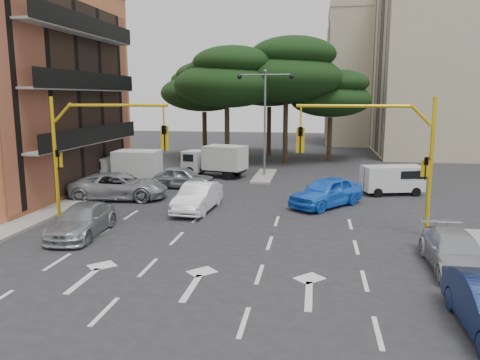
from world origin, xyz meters
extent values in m
plane|color=#28282B|center=(0.00, 0.00, 0.00)|extent=(120.00, 120.00, 0.00)
cube|color=gray|center=(0.00, 16.00, 0.07)|extent=(1.40, 6.00, 0.15)
cube|color=black|center=(-10.44, 8.00, 6.00)|extent=(0.12, 14.72, 11.20)
cube|color=black|center=(9.94, 32.00, 8.50)|extent=(0.12, 11.04, 16.20)
cube|color=#BDB58E|center=(13.00, 44.00, 8.00)|extent=(16.00, 12.00, 16.00)
cube|color=black|center=(4.94, 44.00, 7.50)|extent=(0.12, 11.04, 14.20)
cube|color=#BDB58E|center=(13.00, 44.00, 16.35)|extent=(16.15, 12.15, 0.70)
cylinder|color=#382616|center=(-4.00, 22.00, 2.48)|extent=(0.44, 0.44, 4.95)
ellipsoid|color=black|center=(-4.00, 22.00, 6.93)|extent=(9.15, 9.15, 3.87)
ellipsoid|color=black|center=(-3.40, 21.60, 8.80)|extent=(6.86, 6.86, 2.86)
ellipsoid|color=black|center=(-4.50, 22.30, 8.25)|extent=(6.07, 6.07, 2.64)
cylinder|color=#382616|center=(1.00, 24.00, 2.70)|extent=(0.44, 0.44, 5.40)
ellipsoid|color=black|center=(1.00, 24.00, 7.56)|extent=(9.98, 9.98, 4.22)
ellipsoid|color=black|center=(1.60, 23.60, 9.60)|extent=(7.49, 7.49, 3.12)
ellipsoid|color=black|center=(0.50, 24.30, 9.00)|extent=(6.62, 6.62, 2.88)
cylinder|color=#382616|center=(-7.00, 26.00, 2.25)|extent=(0.44, 0.44, 4.50)
ellipsoid|color=black|center=(-7.00, 26.00, 6.30)|extent=(8.32, 8.32, 3.52)
ellipsoid|color=black|center=(-6.40, 25.60, 8.00)|extent=(6.24, 6.24, 2.60)
ellipsoid|color=black|center=(-7.50, 26.30, 7.50)|extent=(5.52, 5.52, 2.40)
cylinder|color=#382616|center=(5.00, 26.00, 2.02)|extent=(0.44, 0.44, 4.05)
ellipsoid|color=black|center=(5.00, 26.00, 5.67)|extent=(7.49, 7.49, 3.17)
ellipsoid|color=black|center=(5.60, 25.60, 7.20)|extent=(5.62, 5.62, 2.34)
ellipsoid|color=black|center=(4.50, 26.30, 6.75)|extent=(4.97, 4.97, 2.16)
cylinder|color=#382616|center=(-1.00, 29.00, 2.48)|extent=(0.44, 0.44, 4.95)
ellipsoid|color=black|center=(-1.00, 29.00, 6.93)|extent=(9.15, 9.15, 3.87)
ellipsoid|color=black|center=(-0.40, 28.60, 8.80)|extent=(6.86, 6.86, 2.86)
ellipsoid|color=black|center=(-1.50, 29.30, 8.25)|extent=(6.07, 6.07, 2.64)
cylinder|color=gold|center=(8.60, 2.00, 3.00)|extent=(0.18, 0.18, 6.00)
cylinder|color=gold|center=(8.05, 2.00, 5.25)|extent=(0.95, 0.14, 0.95)
cylinder|color=gold|center=(5.30, 2.00, 5.60)|extent=(4.80, 0.14, 0.14)
cylinder|color=gold|center=(3.10, 2.00, 5.15)|extent=(0.08, 0.08, 0.90)
imported|color=black|center=(3.10, 2.00, 4.10)|extent=(0.20, 0.24, 1.20)
cube|color=gold|center=(3.10, 2.08, 4.10)|extent=(0.36, 0.06, 1.10)
imported|color=black|center=(8.38, 1.85, 3.00)|extent=(0.16, 0.20, 1.00)
cube|color=gold|center=(8.38, 1.95, 3.00)|extent=(0.35, 0.08, 0.70)
cylinder|color=gold|center=(-8.60, 2.00, 3.00)|extent=(0.18, 0.18, 6.00)
cylinder|color=gold|center=(-8.05, 2.00, 5.25)|extent=(0.95, 0.14, 0.95)
cylinder|color=gold|center=(-5.30, 2.00, 5.60)|extent=(4.80, 0.14, 0.14)
cylinder|color=gold|center=(-3.10, 2.00, 5.15)|extent=(0.08, 0.08, 0.90)
imported|color=black|center=(-3.10, 2.00, 4.10)|extent=(0.20, 0.24, 1.20)
cube|color=gold|center=(-3.10, 2.08, 4.10)|extent=(0.36, 0.06, 1.10)
imported|color=black|center=(-8.38, 1.85, 3.00)|extent=(0.16, 0.20, 1.00)
cube|color=gold|center=(-8.38, 1.95, 3.00)|extent=(0.35, 0.08, 0.70)
cylinder|color=slate|center=(0.00, 16.00, 3.90)|extent=(0.16, 0.16, 7.50)
cylinder|color=slate|center=(-0.90, 16.00, 7.55)|extent=(1.80, 0.10, 0.10)
sphere|color=black|center=(-1.90, 16.00, 7.40)|extent=(0.36, 0.36, 0.36)
cylinder|color=slate|center=(0.90, 16.00, 7.55)|extent=(1.80, 0.10, 0.10)
sphere|color=black|center=(1.90, 16.00, 7.40)|extent=(0.36, 0.36, 0.36)
sphere|color=slate|center=(0.00, 16.00, 7.80)|extent=(0.24, 0.24, 0.24)
imported|color=white|center=(-2.32, 4.91, 0.74)|extent=(1.85, 4.58, 1.48)
imported|color=blue|center=(4.43, 7.05, 0.81)|extent=(4.51, 4.92, 1.63)
imported|color=#9B9FA3|center=(-6.22, -0.18, 0.66)|extent=(2.11, 4.64, 1.32)
imported|color=#A6A9AE|center=(-7.61, 7.00, 0.78)|extent=(5.91, 3.24, 1.57)
imported|color=#93969A|center=(-4.86, 10.85, 0.71)|extent=(4.23, 1.82, 1.42)
imported|color=#B0B1B8|center=(8.70, -1.93, 0.65)|extent=(1.81, 4.45, 1.29)
camera|label=1|loc=(3.79, -18.59, 6.02)|focal=35.00mm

